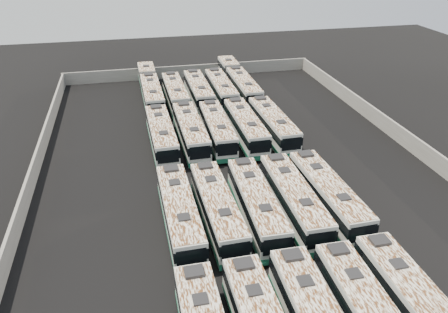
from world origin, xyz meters
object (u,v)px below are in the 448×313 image
(bus_midfront_far_left, at_px, (180,213))
(bus_back_far_right, at_px, (238,81))
(bus_midback_center, at_px, (217,129))
(bus_back_right, at_px, (221,90))
(bus_midback_far_left, at_px, (162,135))
(bus_midback_left, at_px, (191,132))
(bus_front_far_right, at_px, (418,310))
(bus_midfront_far_right, at_px, (327,195))
(bus_midback_right, at_px, (245,127))
(bus_midfront_left, at_px, (217,209))
(bus_midfront_center, at_px, (256,205))
(bus_back_left, at_px, (176,94))
(bus_back_center, at_px, (199,91))
(bus_midfront_right, at_px, (293,200))
(bus_midback_far_right, at_px, (273,125))
(bus_back_far_left, at_px, (150,88))

(bus_midfront_far_left, relative_size, bus_back_far_right, 0.64)
(bus_midback_center, xyz_separation_m, bus_back_right, (3.67, 14.59, 0.03))
(bus_midback_far_left, relative_size, bus_midback_left, 0.99)
(bus_midback_far_left, bearing_deg, bus_front_far_right, -66.86)
(bus_midfront_far_right, xyz_separation_m, bus_midback_right, (-3.55, 17.36, -0.01))
(bus_midback_far_left, bearing_deg, bus_back_far_right, 50.55)
(bus_midfront_left, distance_m, bus_midback_left, 17.28)
(bus_midfront_center, xyz_separation_m, bus_back_right, (3.58, 32.10, 0.01))
(bus_midfront_left, distance_m, bus_back_left, 31.78)
(bus_front_far_right, relative_size, bus_midback_center, 1.01)
(bus_midback_far_left, height_order, bus_back_right, bus_back_right)
(bus_midback_right, distance_m, bus_back_right, 14.70)
(bus_midfront_left, bearing_deg, bus_front_far_right, -54.80)
(bus_midback_left, relative_size, bus_back_center, 1.00)
(bus_midback_left, bearing_deg, bus_back_right, 63.43)
(bus_front_far_right, height_order, bus_midfront_center, bus_front_far_right)
(bus_midfront_right, relative_size, bus_back_right, 1.01)
(bus_midfront_far_left, bearing_deg, bus_back_left, 82.84)
(bus_midfront_far_left, height_order, bus_midback_center, bus_midfront_far_left)
(bus_midfront_center, xyz_separation_m, bus_midback_far_right, (7.31, 17.27, 0.02))
(bus_midback_right, bearing_deg, bus_midback_left, 179.69)
(bus_midback_center, bearing_deg, bus_back_right, 77.06)
(bus_midfront_center, relative_size, bus_midback_right, 1.00)
(bus_midfront_right, bearing_deg, bus_midback_far_left, 122.82)
(bus_midfront_center, bearing_deg, bus_back_far_left, 102.95)
(bus_midfront_far_right, height_order, bus_back_far_right, bus_back_far_right)
(bus_midback_far_left, bearing_deg, bus_midfront_right, -58.91)
(bus_front_far_right, height_order, bus_midback_far_left, bus_front_far_right)
(bus_midback_far_left, xyz_separation_m, bus_midback_right, (10.85, 0.15, 0.01))
(bus_front_far_right, height_order, bus_midfront_far_right, bus_midfront_far_right)
(bus_back_center, bearing_deg, bus_midfront_far_right, -77.47)
(bus_front_far_right, bearing_deg, bus_back_far_left, 105.93)
(bus_front_far_right, distance_m, bus_midback_far_right, 31.80)
(bus_front_far_right, xyz_separation_m, bus_midfront_far_right, (-0.01, 14.58, 0.02))
(bus_midback_far_left, relative_size, bus_midback_right, 1.00)
(bus_midback_far_left, height_order, bus_midback_left, bus_midback_left)
(bus_midfront_center, relative_size, bus_midback_center, 1.01)
(bus_midback_center, distance_m, bus_midback_right, 3.71)
(bus_midfront_far_left, relative_size, bus_midfront_right, 0.99)
(bus_back_far_left, xyz_separation_m, bus_back_center, (7.29, -3.44, 0.04))
(bus_midfront_left, distance_m, bus_back_far_left, 35.54)
(bus_midback_left, distance_m, bus_midback_right, 7.16)
(bus_midback_center, xyz_separation_m, bus_back_far_right, (7.38, 18.18, 0.04))
(bus_midfront_left, bearing_deg, bus_midfront_far_left, 178.11)
(bus_midfront_far_left, bearing_deg, bus_midfront_left, -1.44)
(bus_midfront_far_left, distance_m, bus_back_center, 32.67)
(bus_midback_center, relative_size, bus_back_far_right, 0.63)
(bus_midfront_far_right, bearing_deg, bus_midfront_right, 178.90)
(bus_midback_right, distance_m, bus_back_left, 16.26)
(bus_midfront_left, distance_m, bus_midback_right, 18.75)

